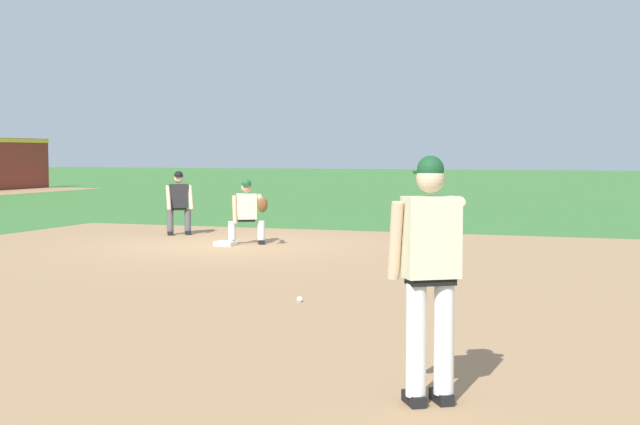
{
  "coord_description": "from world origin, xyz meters",
  "views": [
    {
      "loc": [
        -16.26,
        -7.68,
        1.88
      ],
      "look_at": [
        -6.88,
        -4.42,
        1.21
      ],
      "focal_mm": 50.0,
      "sensor_mm": 36.0,
      "label": 1
    }
  ],
  "objects_px": {
    "first_baseman": "(248,209)",
    "umpire": "(179,200)",
    "first_base_bag": "(226,243)",
    "pitcher": "(431,264)",
    "baseball": "(300,299)"
  },
  "relations": [
    {
      "from": "baseball",
      "to": "first_baseman",
      "type": "distance_m",
      "value": 7.1
    },
    {
      "from": "umpire",
      "to": "baseball",
      "type": "bearing_deg",
      "value": -142.82
    },
    {
      "from": "pitcher",
      "to": "umpire",
      "type": "distance_m",
      "value": 14.23
    },
    {
      "from": "first_base_bag",
      "to": "pitcher",
      "type": "height_order",
      "value": "pitcher"
    },
    {
      "from": "baseball",
      "to": "pitcher",
      "type": "relative_size",
      "value": 0.04
    },
    {
      "from": "first_base_bag",
      "to": "first_baseman",
      "type": "xyz_separation_m",
      "value": [
        0.31,
        -0.36,
        0.69
      ]
    },
    {
      "from": "first_baseman",
      "to": "umpire",
      "type": "relative_size",
      "value": 0.92
    },
    {
      "from": "first_baseman",
      "to": "first_base_bag",
      "type": "bearing_deg",
      "value": 130.74
    },
    {
      "from": "first_base_bag",
      "to": "umpire",
      "type": "bearing_deg",
      "value": 48.53
    },
    {
      "from": "pitcher",
      "to": "first_baseman",
      "type": "relative_size",
      "value": 1.39
    },
    {
      "from": "baseball",
      "to": "umpire",
      "type": "relative_size",
      "value": 0.05
    },
    {
      "from": "first_base_bag",
      "to": "first_baseman",
      "type": "height_order",
      "value": "first_baseman"
    },
    {
      "from": "pitcher",
      "to": "first_baseman",
      "type": "xyz_separation_m",
      "value": [
        10.1,
        5.95,
        -0.33
      ]
    },
    {
      "from": "first_base_bag",
      "to": "first_baseman",
      "type": "relative_size",
      "value": 0.28
    },
    {
      "from": "pitcher",
      "to": "baseball",
      "type": "bearing_deg",
      "value": 32.61
    }
  ]
}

